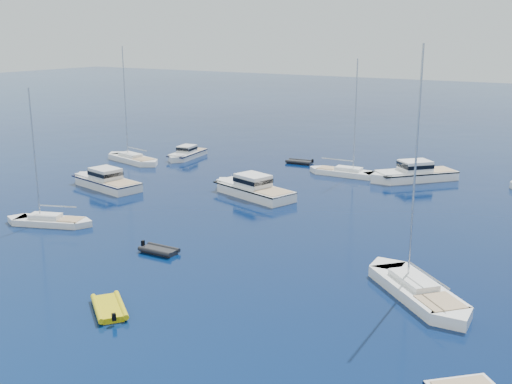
# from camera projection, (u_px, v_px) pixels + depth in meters

# --- Properties ---
(ground) EXTENTS (400.00, 400.00, 0.00)m
(ground) POSITION_uv_depth(u_px,v_px,m) (41.00, 323.00, 37.26)
(ground) COLOR #082452
(ground) RESTS_ON ground
(motor_cruiser_centre) EXTENTS (11.89, 6.60, 2.98)m
(motor_cruiser_centre) POSITION_uv_depth(u_px,v_px,m) (252.00, 196.00, 66.08)
(motor_cruiser_centre) COLOR white
(motor_cruiser_centre) RESTS_ON ground
(motor_cruiser_far_l) EXTENTS (11.24, 5.42, 2.83)m
(motor_cruiser_far_l) POSITION_uv_depth(u_px,v_px,m) (105.00, 187.00, 69.60)
(motor_cruiser_far_l) COLOR silver
(motor_cruiser_far_l) RESTS_ON ground
(motor_cruiser_distant) EXTENTS (10.17, 10.82, 2.99)m
(motor_cruiser_distant) POSITION_uv_depth(u_px,v_px,m) (413.00, 180.00, 72.87)
(motor_cruiser_distant) COLOR white
(motor_cruiser_distant) RESTS_ON ground
(motor_cruiser_horizon) EXTENTS (3.69, 8.63, 2.19)m
(motor_cruiser_horizon) POSITION_uv_depth(u_px,v_px,m) (187.00, 158.00, 85.59)
(motor_cruiser_horizon) COLOR silver
(motor_cruiser_horizon) RESTS_ON ground
(sailboat_mid_r) EXTENTS (10.56, 9.90, 16.91)m
(sailboat_mid_r) POSITION_uv_depth(u_px,v_px,m) (416.00, 296.00, 41.12)
(sailboat_mid_r) COLOR white
(sailboat_mid_r) RESTS_ON ground
(sailboat_mid_l) EXTENTS (8.91, 5.24, 12.77)m
(sailboat_mid_l) POSITION_uv_depth(u_px,v_px,m) (50.00, 224.00, 56.23)
(sailboat_mid_l) COLOR silver
(sailboat_mid_l) RESTS_ON ground
(sailboat_centre) EXTENTS (9.94, 3.01, 14.46)m
(sailboat_centre) POSITION_uv_depth(u_px,v_px,m) (345.00, 175.00, 75.32)
(sailboat_centre) COLOR white
(sailboat_centre) RESTS_ON ground
(sailboat_far_l) EXTENTS (11.02, 5.11, 15.68)m
(sailboat_far_l) POSITION_uv_depth(u_px,v_px,m) (133.00, 162.00, 83.13)
(sailboat_far_l) COLOR silver
(sailboat_far_l) RESTS_ON ground
(tender_yellow) EXTENTS (4.62, 4.26, 0.95)m
(tender_yellow) POSITION_uv_depth(u_px,v_px,m) (109.00, 311.00, 38.89)
(tender_yellow) COLOR #C6B80B
(tender_yellow) RESTS_ON ground
(tender_grey_near) EXTENTS (3.30, 1.91, 0.95)m
(tender_grey_near) POSITION_uv_depth(u_px,v_px,m) (159.00, 253.00, 49.04)
(tender_grey_near) COLOR black
(tender_grey_near) RESTS_ON ground
(tender_grey_far) EXTENTS (3.84, 2.40, 0.95)m
(tender_grey_far) POSITION_uv_depth(u_px,v_px,m) (299.00, 163.00, 82.04)
(tender_grey_far) COLOR black
(tender_grey_far) RESTS_ON ground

